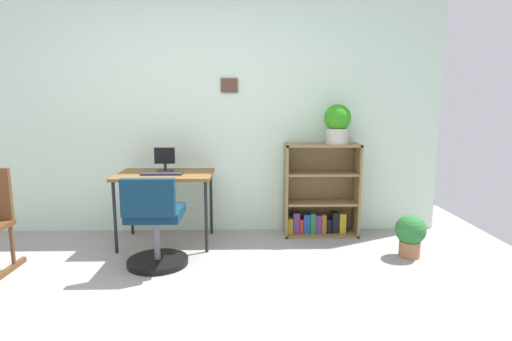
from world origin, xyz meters
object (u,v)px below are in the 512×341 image
(keyboard, at_px, (162,174))
(bookshelf_low, at_px, (319,195))
(potted_plant_on_shelf, at_px, (337,123))
(desk, at_px, (165,179))
(potted_plant_floor, at_px, (410,233))
(office_chair, at_px, (155,228))
(monitor, at_px, (165,161))

(keyboard, xyz_separation_m, bookshelf_low, (1.57, 0.34, -0.30))
(potted_plant_on_shelf, bearing_deg, keyboard, -170.49)
(keyboard, height_order, potted_plant_on_shelf, potted_plant_on_shelf)
(desk, height_order, potted_plant_floor, desk)
(keyboard, relative_size, office_chair, 0.48)
(monitor, relative_size, office_chair, 0.30)
(keyboard, xyz_separation_m, office_chair, (0.03, -0.54, -0.37))
(monitor, bearing_deg, keyboard, -88.08)
(bookshelf_low, bearing_deg, monitor, -174.44)
(monitor, height_order, keyboard, monitor)
(potted_plant_floor, bearing_deg, monitor, 166.52)
(desk, bearing_deg, bookshelf_low, 9.45)
(monitor, height_order, bookshelf_low, bookshelf_low)
(desk, relative_size, monitor, 3.86)
(bookshelf_low, relative_size, potted_plant_floor, 2.46)
(monitor, distance_m, potted_plant_floor, 2.41)
(potted_plant_on_shelf, xyz_separation_m, potted_plant_floor, (0.55, -0.64, -0.95))
(office_chair, bearing_deg, potted_plant_floor, 4.63)
(potted_plant_floor, bearing_deg, desk, 168.98)
(potted_plant_on_shelf, bearing_deg, monitor, -176.78)
(bookshelf_low, distance_m, potted_plant_floor, 1.01)
(potted_plant_on_shelf, bearing_deg, desk, -173.24)
(monitor, xyz_separation_m, bookshelf_low, (1.57, 0.15, -0.39))
(bookshelf_low, relative_size, potted_plant_on_shelf, 2.40)
(desk, xyz_separation_m, potted_plant_floor, (2.26, -0.44, -0.43))
(office_chair, height_order, bookshelf_low, bookshelf_low)
(office_chair, bearing_deg, monitor, 93.25)
(keyboard, bearing_deg, monitor, 91.92)
(desk, height_order, office_chair, office_chair)
(desk, bearing_deg, keyboard, -97.71)
(bookshelf_low, height_order, potted_plant_on_shelf, potted_plant_on_shelf)
(monitor, xyz_separation_m, office_chair, (0.04, -0.73, -0.47))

